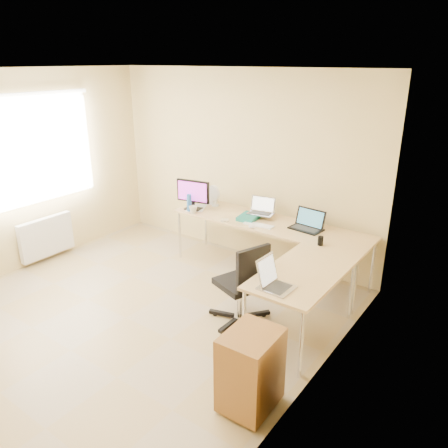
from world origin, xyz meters
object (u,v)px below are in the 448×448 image
Objects in this scene: monitor at (193,195)px; office_chair at (240,280)px; mug at (193,210)px; laptop_return at (277,277)px; desk_main at (268,249)px; water_bottle at (189,203)px; desk_return at (301,304)px; laptop_center at (261,206)px; laptop_black at (306,220)px; desk_fan at (215,196)px; cabinet at (251,370)px; keyboard at (259,225)px.

monitor is 1.80m from office_chair.
mug is 2.27m from laptop_return.
water_bottle reaches higher than desk_main.
desk_main is at bearing 12.49° from water_bottle.
desk_return is 1.68m from laptop_center.
laptop_black is 0.41× the size of office_chair.
mug is 0.11× the size of office_chair.
laptop_black is at bearing 18.34° from laptop_return.
monitor reaches higher than desk_fan.
water_bottle is at bearing 156.27° from mug.
laptop_black is 1.14× the size of laptop_return.
laptop_center is 1.00m from water_bottle.
monitor is at bearing 59.86° from laptop_return.
monitor is 1.43× the size of laptop_return.
office_chair is (0.51, -1.23, -0.39)m from laptop_center.
laptop_center reaches higher than cabinet.
laptop_center reaches higher than office_chair.
office_chair is (1.29, -1.28, -0.37)m from desk_fan.
cabinet is (1.15, -1.97, -0.38)m from keyboard.
cabinet is at bearing -40.45° from water_bottle.
keyboard is 0.41× the size of office_chair.
desk_fan is (0.16, 0.39, 0.02)m from water_bottle.
water_bottle is (-1.07, -0.07, 0.11)m from keyboard.
desk_fan reaches higher than desk_return.
water_bottle is at bearing -167.51° from desk_main.
keyboard is at bearing 118.58° from cabinet.
laptop_return is at bearing -41.89° from monitor.
water_bottle is (-0.94, -0.34, -0.04)m from laptop_center.
desk_return is 2.33m from monitor.
laptop_black reaches higher than desk_main.
keyboard is at bearing 7.03° from mug.
desk_fan reaches higher than laptop_return.
laptop_center reaches higher than desk_main.
desk_main is 24.15× the size of mug.
mug is 0.45m from desk_fan.
cabinet is at bearing -32.34° from office_chair.
laptop_return is (2.06, -1.29, -0.10)m from monitor.
water_bottle is at bearing 179.44° from keyboard.
desk_main is at bearing -168.20° from laptop_black.
water_bottle is at bearing -99.73° from monitor.
desk_return is at bearing -31.47° from monitor.
monitor is 1.09m from keyboard.
monitor reaches higher than water_bottle.
mug is at bearing 167.49° from office_chair.
desk_fan reaches higher than mug.
desk_fan is (-0.97, 0.14, 0.51)m from desk_main.
office_chair is at bearing -92.16° from laptop_black.
laptop_center is at bearing 7.79° from desk_fan.
laptop_black reaches higher than cabinet.
laptop_return is at bearing -95.72° from desk_return.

